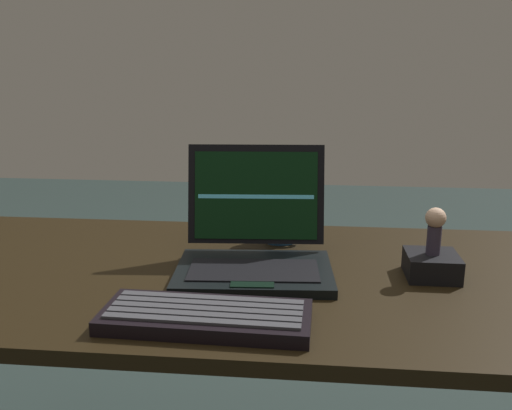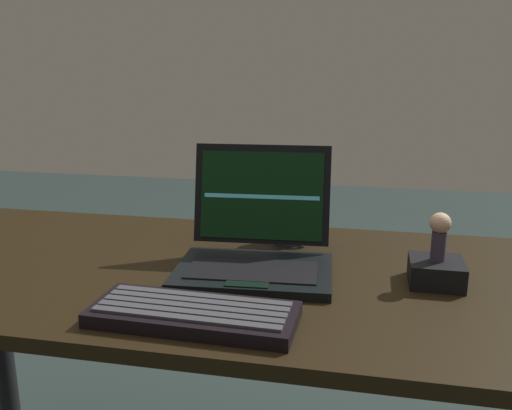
{
  "view_description": "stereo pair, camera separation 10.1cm",
  "coord_description": "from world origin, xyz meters",
  "px_view_note": "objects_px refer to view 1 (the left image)",
  "views": [
    {
      "loc": [
        0.09,
        -0.99,
        1.11
      ],
      "look_at": [
        -0.01,
        -0.01,
        0.85
      ],
      "focal_mm": 38.58,
      "sensor_mm": 36.0,
      "label": 1
    },
    {
      "loc": [
        0.19,
        -0.98,
        1.11
      ],
      "look_at": [
        -0.01,
        -0.01,
        0.85
      ],
      "focal_mm": 38.58,
      "sensor_mm": 36.0,
      "label": 2
    }
  ],
  "objects_px": {
    "external_keyboard": "(206,316)",
    "figurine": "(435,227)",
    "laptop_front": "(255,247)",
    "coffee_mug": "(281,220)",
    "figurine_stand": "(432,265)"
  },
  "relations": [
    {
      "from": "laptop_front",
      "to": "figurine_stand",
      "type": "height_order",
      "value": "laptop_front"
    },
    {
      "from": "laptop_front",
      "to": "figurine_stand",
      "type": "relative_size",
      "value": 3.2
    },
    {
      "from": "figurine",
      "to": "coffee_mug",
      "type": "relative_size",
      "value": 0.84
    },
    {
      "from": "coffee_mug",
      "to": "external_keyboard",
      "type": "bearing_deg",
      "value": -102.45
    },
    {
      "from": "external_keyboard",
      "to": "coffee_mug",
      "type": "distance_m",
      "value": 0.43
    },
    {
      "from": "figurine_stand",
      "to": "coffee_mug",
      "type": "height_order",
      "value": "coffee_mug"
    },
    {
      "from": "external_keyboard",
      "to": "coffee_mug",
      "type": "height_order",
      "value": "coffee_mug"
    },
    {
      "from": "laptop_front",
      "to": "figurine",
      "type": "relative_size",
      "value": 3.42
    },
    {
      "from": "laptop_front",
      "to": "external_keyboard",
      "type": "xyz_separation_m",
      "value": [
        -0.05,
        -0.24,
        -0.03
      ]
    },
    {
      "from": "external_keyboard",
      "to": "coffee_mug",
      "type": "relative_size",
      "value": 3.07
    },
    {
      "from": "figurine_stand",
      "to": "laptop_front",
      "type": "bearing_deg",
      "value": 179.47
    },
    {
      "from": "external_keyboard",
      "to": "figurine",
      "type": "relative_size",
      "value": 3.65
    },
    {
      "from": "laptop_front",
      "to": "external_keyboard",
      "type": "height_order",
      "value": "laptop_front"
    },
    {
      "from": "figurine",
      "to": "coffee_mug",
      "type": "height_order",
      "value": "figurine"
    },
    {
      "from": "external_keyboard",
      "to": "figurine_stand",
      "type": "xyz_separation_m",
      "value": [
        0.39,
        0.23,
        0.01
      ]
    }
  ]
}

